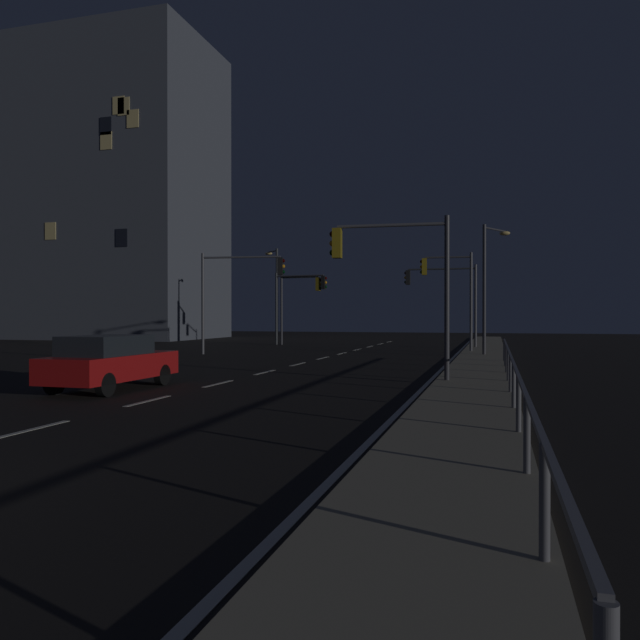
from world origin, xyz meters
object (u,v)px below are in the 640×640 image
(car, at_px, (110,361))
(traffic_light_overhead_east, at_px, (298,294))
(traffic_light_far_left, at_px, (299,295))
(traffic_light_near_right, at_px, (394,265))
(traffic_light_mid_left, at_px, (450,283))
(traffic_light_far_center, at_px, (443,288))
(traffic_light_far_right, at_px, (238,282))
(building_distant, at_px, (112,194))
(street_lamp_median, at_px, (275,287))
(street_lamp_far_end, at_px, (489,275))

(car, distance_m, traffic_light_overhead_east, 27.26)
(traffic_light_far_left, xyz_separation_m, traffic_light_near_right, (10.66, -23.06, 0.11))
(traffic_light_mid_left, xyz_separation_m, traffic_light_far_center, (-0.73, 4.88, -0.10))
(traffic_light_mid_left, relative_size, traffic_light_overhead_east, 1.06)
(traffic_light_far_right, bearing_deg, building_distant, 137.83)
(traffic_light_near_right, bearing_deg, traffic_light_far_right, 131.62)
(traffic_light_far_left, xyz_separation_m, building_distant, (-21.58, 8.45, 10.17))
(traffic_light_near_right, bearing_deg, building_distant, 135.66)
(traffic_light_mid_left, relative_size, street_lamp_median, 0.78)
(traffic_light_far_right, bearing_deg, traffic_light_near_right, -48.38)
(traffic_light_mid_left, xyz_separation_m, building_distant, (-32.83, 15.30, 9.79))
(traffic_light_far_center, height_order, street_lamp_far_end, street_lamp_far_end)
(car, xyz_separation_m, traffic_light_far_center, (7.40, 25.05, 3.08))
(traffic_light_near_right, bearing_deg, traffic_light_far_center, 90.39)
(traffic_light_near_right, distance_m, traffic_light_overhead_east, 25.32)
(car, bearing_deg, street_lamp_median, 100.47)
(traffic_light_mid_left, bearing_deg, traffic_light_near_right, -92.08)
(street_lamp_median, bearing_deg, traffic_light_near_right, -61.75)
(traffic_light_near_right, height_order, street_lamp_far_end, street_lamp_far_end)
(traffic_light_mid_left, relative_size, traffic_light_far_center, 1.05)
(traffic_light_overhead_east, height_order, traffic_light_far_center, traffic_light_far_center)
(car, relative_size, street_lamp_far_end, 0.66)
(traffic_light_near_right, relative_size, traffic_light_far_center, 0.96)
(car, height_order, traffic_light_overhead_east, traffic_light_overhead_east)
(car, xyz_separation_m, street_lamp_far_end, (10.29, 17.76, 3.42))
(traffic_light_overhead_east, relative_size, traffic_light_far_right, 0.94)
(traffic_light_far_left, height_order, traffic_light_far_right, traffic_light_far_right)
(traffic_light_far_left, bearing_deg, building_distant, 158.61)
(traffic_light_overhead_east, height_order, building_distant, building_distant)
(car, relative_size, traffic_light_overhead_east, 0.84)
(traffic_light_near_right, distance_m, street_lamp_median, 26.66)
(traffic_light_far_left, height_order, traffic_light_far_center, traffic_light_far_center)
(traffic_light_overhead_east, distance_m, traffic_light_far_center, 10.69)
(traffic_light_mid_left, height_order, traffic_light_overhead_east, traffic_light_mid_left)
(traffic_light_far_right, relative_size, street_lamp_median, 0.79)
(traffic_light_near_right, bearing_deg, traffic_light_mid_left, 87.92)
(traffic_light_far_left, distance_m, street_lamp_median, 2.10)
(traffic_light_mid_left, bearing_deg, car, -111.95)
(car, distance_m, traffic_light_mid_left, 21.98)
(car, height_order, traffic_light_near_right, traffic_light_near_right)
(traffic_light_near_right, distance_m, traffic_light_far_center, 21.09)
(traffic_light_far_right, bearing_deg, traffic_light_far_left, 90.79)
(traffic_light_far_right, bearing_deg, traffic_light_overhead_east, 90.82)
(street_lamp_far_end, bearing_deg, traffic_light_mid_left, 131.75)
(traffic_light_far_left, distance_m, building_distant, 25.31)
(traffic_light_far_left, relative_size, building_distant, 0.19)
(building_distant, bearing_deg, street_lamp_median, -22.26)
(building_distant, bearing_deg, traffic_light_far_right, -42.17)
(traffic_light_mid_left, relative_size, traffic_light_far_right, 1.00)
(traffic_light_far_center, distance_m, street_lamp_far_end, 7.86)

